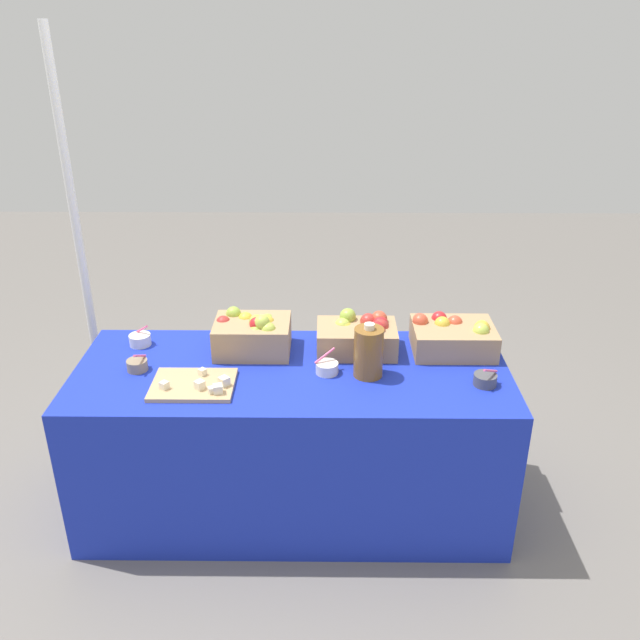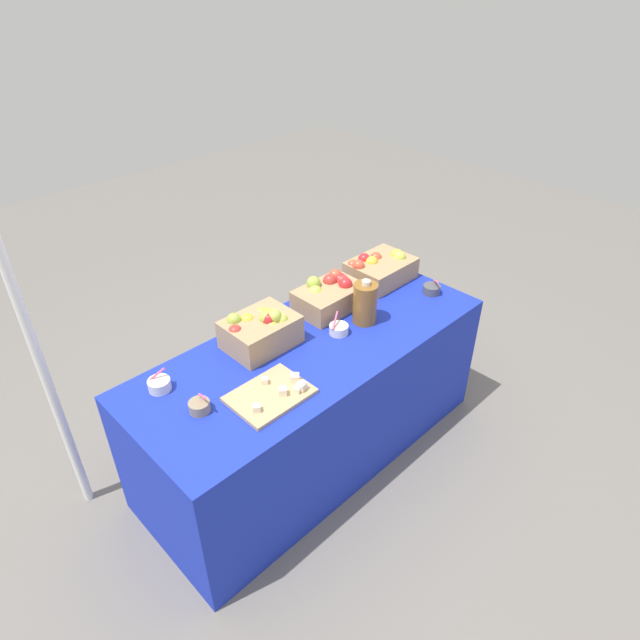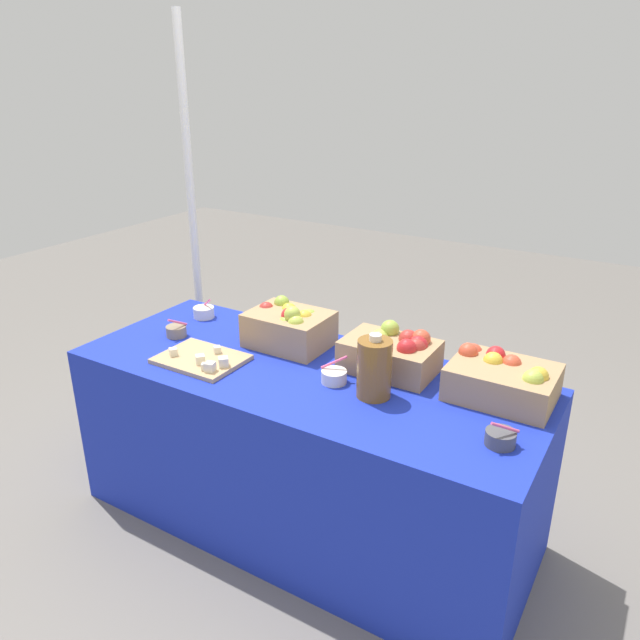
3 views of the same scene
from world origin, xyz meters
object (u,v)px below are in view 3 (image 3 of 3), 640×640
at_px(cutting_board_front, 202,359).
at_px(sample_bowl_near, 204,312).
at_px(apple_crate_left, 502,379).
at_px(sample_bowl_mid, 500,438).
at_px(sample_bowl_extra, 176,331).
at_px(tent_pole, 193,229).
at_px(cider_jug, 374,368).
at_px(sample_bowl_far, 334,376).
at_px(apple_crate_middle, 394,352).
at_px(apple_crate_right, 289,326).

bearing_deg(cutting_board_front, sample_bowl_near, 130.24).
relative_size(apple_crate_left, sample_bowl_mid, 3.61).
xyz_separation_m(apple_crate_left, sample_bowl_extra, (-1.40, -0.20, -0.05)).
bearing_deg(sample_bowl_mid, tent_pole, 159.75).
relative_size(apple_crate_left, cider_jug, 1.51).
xyz_separation_m(apple_crate_left, tent_pole, (-1.79, 0.38, 0.25)).
bearing_deg(sample_bowl_far, sample_bowl_extra, 178.86).
bearing_deg(apple_crate_middle, sample_bowl_near, 177.55).
bearing_deg(apple_crate_left, cutting_board_front, -162.89).
distance_m(apple_crate_middle, sample_bowl_extra, 0.99).
xyz_separation_m(cutting_board_front, cider_jug, (0.72, 0.11, 0.10)).
bearing_deg(cider_jug, apple_crate_left, 30.69).
bearing_deg(sample_bowl_far, apple_crate_right, 149.30).
relative_size(sample_bowl_mid, sample_bowl_extra, 1.03).
bearing_deg(apple_crate_right, sample_bowl_far, -30.70).
relative_size(apple_crate_left, sample_bowl_far, 3.51).
xyz_separation_m(sample_bowl_far, cider_jug, (0.18, -0.02, 0.09)).
distance_m(sample_bowl_extra, tent_pole, 0.77).
bearing_deg(sample_bowl_near, cutting_board_front, -49.76).
height_order(sample_bowl_mid, sample_bowl_far, sample_bowl_far).
relative_size(cutting_board_front, sample_bowl_near, 3.43).
xyz_separation_m(sample_bowl_near, tent_pole, (-0.35, 0.34, 0.30)).
bearing_deg(sample_bowl_mid, apple_crate_left, 105.80).
distance_m(sample_bowl_near, tent_pole, 0.57).
height_order(apple_crate_right, sample_bowl_mid, apple_crate_right).
bearing_deg(apple_crate_middle, sample_bowl_mid, -30.76).
bearing_deg(sample_bowl_far, cutting_board_front, -167.05).
height_order(cider_jug, tent_pole, tent_pole).
relative_size(cutting_board_front, sample_bowl_far, 3.27).
bearing_deg(apple_crate_left, cider_jug, -149.31).
height_order(sample_bowl_near, tent_pole, tent_pole).
relative_size(cutting_board_front, sample_bowl_mid, 3.36).
height_order(apple_crate_middle, tent_pole, tent_pole).
relative_size(apple_crate_left, tent_pole, 0.17).
distance_m(sample_bowl_near, cider_jug, 1.09).
distance_m(sample_bowl_mid, sample_bowl_far, 0.67).
xyz_separation_m(apple_crate_right, sample_bowl_far, (0.34, -0.20, -0.06)).
relative_size(apple_crate_left, sample_bowl_extra, 3.72).
xyz_separation_m(apple_crate_right, cider_jug, (0.51, -0.22, 0.02)).
xyz_separation_m(cutting_board_front, sample_bowl_far, (0.55, 0.13, 0.01)).
bearing_deg(cutting_board_front, apple_crate_right, 57.07).
distance_m(apple_crate_middle, apple_crate_right, 0.48).
bearing_deg(sample_bowl_extra, sample_bowl_far, -1.14).
distance_m(apple_crate_right, cider_jug, 0.56).
distance_m(cutting_board_front, sample_bowl_far, 0.56).
bearing_deg(sample_bowl_extra, apple_crate_middle, 11.35).
bearing_deg(apple_crate_middle, sample_bowl_far, -124.79).
distance_m(sample_bowl_far, sample_bowl_extra, 0.82).
bearing_deg(sample_bowl_far, sample_bowl_near, 163.71).
relative_size(apple_crate_right, sample_bowl_far, 3.25).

